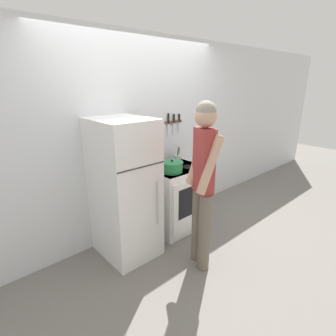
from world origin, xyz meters
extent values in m
plane|color=slate|center=(0.00, 0.00, 0.00)|extent=(14.00, 14.00, 0.00)
cube|color=silver|center=(0.00, 0.03, 1.27)|extent=(10.00, 0.06, 2.55)
cube|color=white|center=(-0.52, -0.35, 0.81)|extent=(0.59, 0.69, 1.61)
cube|color=#2D2D2D|center=(-0.52, -0.70, 1.16)|extent=(0.58, 0.01, 0.01)
cylinder|color=#B2B5BA|center=(-0.33, -0.71, 0.71)|extent=(0.02, 0.02, 0.52)
cube|color=white|center=(0.30, -0.31, 0.44)|extent=(0.72, 0.62, 0.89)
cube|color=black|center=(0.30, -0.31, 0.88)|extent=(0.70, 0.61, 0.02)
cube|color=black|center=(0.30, -0.59, 0.43)|extent=(0.62, 0.05, 0.67)
cylinder|color=black|center=(0.14, -0.43, 0.89)|extent=(0.20, 0.20, 0.01)
cylinder|color=black|center=(0.46, -0.43, 0.89)|extent=(0.20, 0.20, 0.01)
cylinder|color=black|center=(0.14, -0.19, 0.89)|extent=(0.20, 0.20, 0.01)
cylinder|color=black|center=(0.46, -0.19, 0.89)|extent=(0.20, 0.20, 0.01)
cylinder|color=silver|center=(0.08, -0.63, 0.82)|extent=(0.04, 0.02, 0.04)
cylinder|color=silver|center=(0.23, -0.63, 0.82)|extent=(0.04, 0.02, 0.04)
cylinder|color=silver|center=(0.37, -0.63, 0.82)|extent=(0.04, 0.02, 0.04)
cylinder|color=silver|center=(0.52, -0.63, 0.82)|extent=(0.04, 0.02, 0.04)
cube|color=white|center=(0.30, -0.64, 0.45)|extent=(0.66, 0.03, 0.71)
cube|color=black|center=(0.30, -0.66, 0.53)|extent=(0.50, 0.01, 0.40)
cylinder|color=#237A42|center=(0.14, -0.43, 0.95)|extent=(0.27, 0.27, 0.12)
cylinder|color=#237A42|center=(0.14, -0.43, 1.02)|extent=(0.28, 0.28, 0.02)
sphere|color=black|center=(0.14, -0.43, 1.04)|extent=(0.03, 0.03, 0.03)
cylinder|color=#237A42|center=(-0.01, -0.43, 0.99)|extent=(0.03, 0.02, 0.02)
cylinder|color=#237A42|center=(0.28, -0.43, 0.99)|extent=(0.03, 0.02, 0.02)
cylinder|color=silver|center=(0.15, -0.19, 0.93)|extent=(0.18, 0.18, 0.09)
cone|color=silver|center=(0.15, -0.19, 0.99)|extent=(0.17, 0.17, 0.02)
sphere|color=black|center=(0.15, -0.19, 1.01)|extent=(0.02, 0.02, 0.02)
cone|color=silver|center=(0.23, -0.19, 0.94)|extent=(0.10, 0.03, 0.08)
torus|color=black|center=(0.15, -0.19, 1.04)|extent=(0.14, 0.01, 0.14)
cylinder|color=#B7BABF|center=(0.48, -0.18, 0.94)|extent=(0.10, 0.10, 0.10)
cylinder|color=#9E7547|center=(0.51, -0.18, 1.01)|extent=(0.02, 0.03, 0.21)
cylinder|color=#232326|center=(0.46, -0.20, 1.01)|extent=(0.02, 0.05, 0.20)
cylinder|color=#B2B5BA|center=(0.48, -0.18, 1.02)|extent=(0.02, 0.05, 0.23)
cylinder|color=#6B6051|center=(-0.08, -1.18, 0.44)|extent=(0.13, 0.13, 0.89)
cylinder|color=#6B6051|center=(-0.01, -1.02, 0.44)|extent=(0.13, 0.13, 0.89)
cube|color=#9E3333|center=(-0.04, -1.10, 1.22)|extent=(0.23, 0.28, 0.66)
cylinder|color=tan|center=(-0.10, -1.22, 1.22)|extent=(0.28, 0.19, 0.59)
cylinder|color=tan|center=(0.01, -0.97, 1.22)|extent=(0.28, 0.19, 0.59)
sphere|color=tan|center=(-0.04, -1.10, 1.66)|extent=(0.21, 0.21, 0.21)
sphere|color=gray|center=(-0.04, -1.10, 1.71)|extent=(0.20, 0.20, 0.20)
cube|color=brown|center=(0.55, -0.01, 1.44)|extent=(0.31, 0.02, 0.03)
cube|color=silver|center=(0.45, -0.02, 1.34)|extent=(0.03, 0.00, 0.18)
cube|color=black|center=(0.45, -0.02, 1.50)|extent=(0.02, 0.02, 0.13)
cube|color=silver|center=(0.55, -0.02, 1.36)|extent=(0.03, 0.00, 0.16)
cube|color=black|center=(0.55, -0.02, 1.49)|extent=(0.02, 0.02, 0.11)
cube|color=silver|center=(0.65, -0.02, 1.36)|extent=(0.02, 0.00, 0.15)
cube|color=black|center=(0.65, -0.02, 1.49)|extent=(0.02, 0.02, 0.10)
camera|label=1|loc=(-1.98, -2.73, 1.97)|focal=28.00mm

